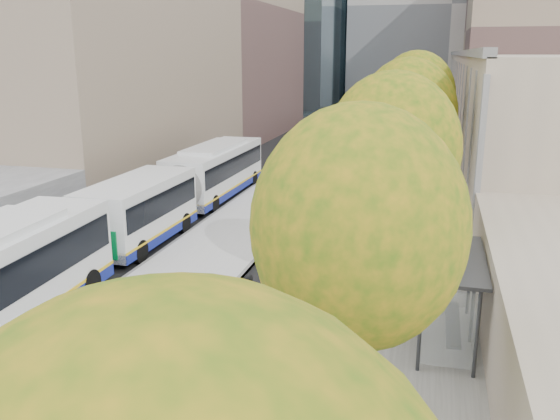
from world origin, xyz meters
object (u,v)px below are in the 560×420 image
(bus_far, at_px, (188,185))
(distant_car, at_px, (307,132))
(bus_shelter, at_px, (457,272))
(cyclist, at_px, (249,312))

(bus_far, distance_m, distant_car, 29.55)
(bus_shelter, distance_m, bus_far, 17.24)
(bus_shelter, xyz_separation_m, cyclist, (-5.84, -0.94, -1.47))
(bus_shelter, relative_size, bus_far, 0.25)
(cyclist, distance_m, distant_car, 42.40)
(distant_car, bearing_deg, bus_shelter, -65.72)
(bus_far, relative_size, distant_car, 4.73)
(bus_far, xyz_separation_m, cyclist, (7.16, -12.24, -0.87))
(bus_far, distance_m, cyclist, 14.21)
(bus_shelter, height_order, bus_far, bus_far)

